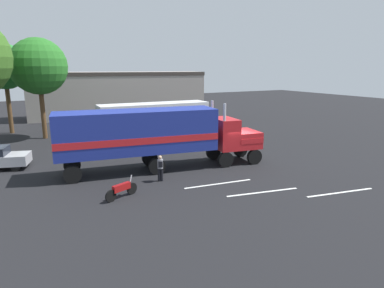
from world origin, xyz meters
TOP-DOWN VIEW (x-y plane):
  - ground_plane at (0.00, 0.00)m, footprint 120.00×120.00m
  - lane_stripe_near at (-3.66, -3.50)m, footprint 4.39×0.68m
  - lane_stripe_mid at (-2.20, -5.87)m, footprint 4.35×0.98m
  - lane_stripe_far at (1.61, -7.99)m, footprint 4.36×0.95m
  - semi_truck at (-5.91, 1.09)m, footprint 14.38×4.72m
  - person_bystander at (-6.53, -1.35)m, footprint 0.38×0.48m
  - parked_bus at (-1.63, 11.57)m, footprint 11.10×3.04m
  - motorcycle at (-9.45, -2.91)m, footprint 1.98×0.91m
  - tree_center at (-14.35, 20.68)m, footprint 4.67×4.67m
  - tree_right at (-11.49, 16.03)m, footprint 5.34×5.34m
  - building_backdrop at (-0.42, 27.86)m, footprint 24.44×9.67m

SIDE VIEW (x-z plane):
  - ground_plane at x=0.00m, z-range 0.00..0.00m
  - lane_stripe_near at x=-3.66m, z-range 0.00..0.01m
  - lane_stripe_mid at x=-2.20m, z-range 0.00..0.01m
  - lane_stripe_far at x=1.61m, z-range 0.00..0.01m
  - motorcycle at x=-9.45m, z-range -0.08..1.04m
  - person_bystander at x=-6.53m, z-range 0.08..1.71m
  - parked_bus at x=-1.63m, z-range 0.37..3.77m
  - semi_truck at x=-5.91m, z-range 0.27..4.77m
  - building_backdrop at x=-0.42m, z-range 0.22..6.45m
  - tree_center at x=-14.35m, z-range 2.27..11.58m
  - tree_right at x=-11.49m, z-range 2.12..11.76m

